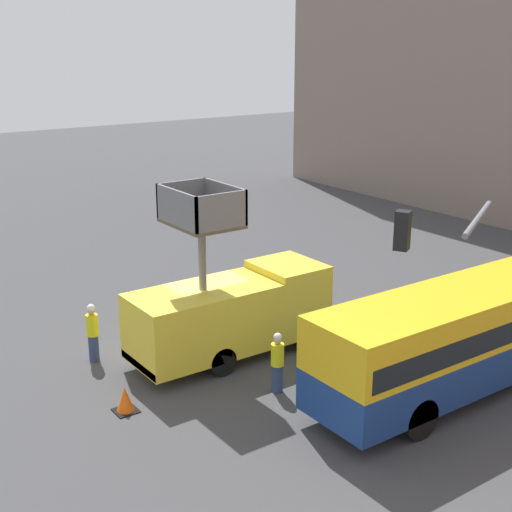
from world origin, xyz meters
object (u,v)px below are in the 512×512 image
Objects in this scene: city_bus at (476,328)px; utility_truck at (232,310)px; road_worker_near_truck at (93,332)px; traffic_cone_near_truck at (125,400)px; traffic_light_pole at (493,302)px; road_worker_directing at (277,363)px.

utility_truck is at bearing 126.21° from city_bus.
road_worker_near_truck is 2.67× the size of traffic_cone_near_truck.
traffic_light_pole reaches higher than traffic_cone_near_truck.
traffic_light_pole is 8.98× the size of traffic_cone_near_truck.
road_worker_near_truck is at bearing 170.45° from traffic_cone_near_truck.
road_worker_directing reaches higher than traffic_cone_near_truck.
utility_truck is at bearing -162.75° from road_worker_near_truck.
road_worker_directing is at bearing 172.22° from road_worker_near_truck.
traffic_light_pole is at bearing 160.97° from road_worker_near_truck.
utility_truck is 4.74m from traffic_cone_near_truck.
city_bus reaches higher than road_worker_directing.
city_bus is 10.14m from traffic_cone_near_truck.
traffic_light_pole is 12.45m from road_worker_near_truck.
road_worker_near_truck is (-10.97, -4.83, -3.36)m from traffic_light_pole.
traffic_cone_near_truck is at bearing 151.30° from city_bus.
traffic_light_pole reaches higher than road_worker_directing.
traffic_cone_near_truck is at bearing -73.20° from utility_truck.
traffic_cone_near_truck is at bearing 127.68° from road_worker_near_truck.
traffic_light_pole is 3.53× the size of road_worker_directing.
road_worker_near_truck is (-2.19, -3.79, -0.59)m from utility_truck.
city_bus is (5.80, 4.60, 0.27)m from utility_truck.
city_bus is at bearing 63.49° from traffic_cone_near_truck.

